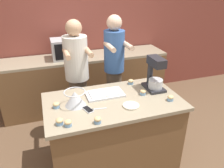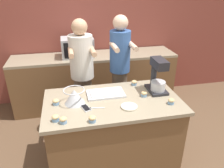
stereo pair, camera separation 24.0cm
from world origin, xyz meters
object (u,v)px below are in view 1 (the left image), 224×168
object	(u,v)px
cell_phone	(88,109)
knife	(95,109)
cupcake_1	(68,123)
cupcake_2	(143,92)
person_right	(114,71)
person_left	(77,78)
cupcake_6	(59,121)
stand_mixer	(155,75)
cupcake_4	(98,120)
mixing_bowl	(75,98)
baking_tray	(105,94)
small_plate	(131,106)
cupcake_5	(56,105)
microwave_oven	(68,48)
cupcake_0	(131,82)
cupcake_3	(170,98)

from	to	relation	value
cell_phone	knife	world-z (taller)	cell_phone
knife	cupcake_1	distance (m)	0.36
cell_phone	cupcake_2	distance (m)	0.70
cell_phone	person_right	bearing A→B (deg)	55.43
person_left	cupcake_6	distance (m)	1.05
stand_mixer	cupcake_4	size ratio (longest dim) A/B	5.82
mixing_bowl	cell_phone	bearing A→B (deg)	-52.25
baking_tray	knife	bearing A→B (deg)	-125.29
small_plate	cupcake_2	world-z (taller)	cupcake_2
stand_mixer	cupcake_5	xyz separation A→B (m)	(-1.18, -0.07, -0.15)
small_plate	cupcake_5	bearing A→B (deg)	163.54
mixing_bowl	cupcake_2	bearing A→B (deg)	-0.87
cell_phone	cupcake_5	xyz separation A→B (m)	(-0.31, 0.15, 0.03)
small_plate	cupcake_4	xyz separation A→B (m)	(-0.41, -0.17, 0.02)
person_right	microwave_oven	bearing A→B (deg)	125.11
microwave_oven	cupcake_1	bearing A→B (deg)	-98.55
stand_mixer	baking_tray	distance (m)	0.64
person_right	small_plate	size ratio (longest dim) A/B	9.63
person_left	cupcake_6	bearing A→B (deg)	-109.18
stand_mixer	baking_tray	bearing A→B (deg)	176.90
stand_mixer	cupcake_0	xyz separation A→B (m)	(-0.22, 0.21, -0.15)
cupcake_2	cupcake_5	distance (m)	0.99
stand_mixer	cupcake_6	bearing A→B (deg)	-162.04
knife	person_left	bearing A→B (deg)	92.00
person_left	small_plate	xyz separation A→B (m)	(0.41, -0.91, 0.01)
cupcake_2	cupcake_6	size ratio (longest dim) A/B	1.00
microwave_oven	cupcake_3	size ratio (longest dim) A/B	7.41
cupcake_4	person_left	bearing A→B (deg)	89.85
cupcake_6	cupcake_4	bearing A→B (deg)	-14.57
cupcake_0	cupcake_4	xyz separation A→B (m)	(-0.63, -0.69, 0.00)
baking_tray	microwave_oven	bearing A→B (deg)	99.45
knife	cupcake_0	size ratio (longest dim) A/B	3.14
mixing_bowl	small_plate	world-z (taller)	mixing_bowl
cupcake_1	cupcake_4	world-z (taller)	same
person_left	cupcake_5	xyz separation A→B (m)	(-0.35, -0.68, 0.03)
person_left	cupcake_0	bearing A→B (deg)	-32.41
baking_tray	cupcake_1	size ratio (longest dim) A/B	6.17
cupcake_2	knife	bearing A→B (deg)	-167.53
cell_phone	cupcake_5	world-z (taller)	cupcake_5
small_plate	cupcake_3	world-z (taller)	cupcake_3
person_left	baking_tray	distance (m)	0.62
knife	cupcake_1	world-z (taller)	cupcake_1
person_right	cupcake_1	size ratio (longest dim) A/B	24.21
cupcake_5	cupcake_1	bearing A→B (deg)	-78.49
person_right	cupcake_1	bearing A→B (deg)	-127.70
person_left	stand_mixer	world-z (taller)	person_left
stand_mixer	cell_phone	world-z (taller)	stand_mixer
person_right	cupcake_3	xyz separation A→B (m)	(0.34, -0.93, -0.00)
baking_tray	knife	size ratio (longest dim) A/B	1.97
stand_mixer	cupcake_4	world-z (taller)	stand_mixer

